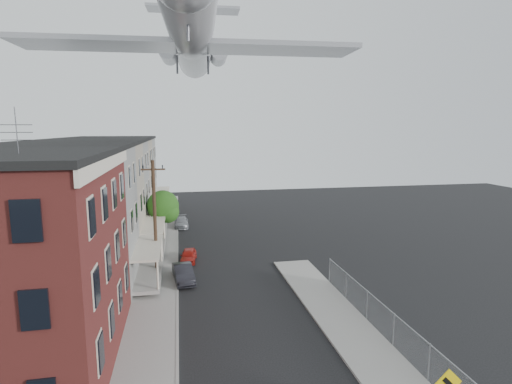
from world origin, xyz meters
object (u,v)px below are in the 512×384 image
street_tree (164,208)px  utility_pole (155,217)px  airplane (192,38)px  car_far (181,222)px  car_mid (183,273)px  car_near (188,256)px

street_tree → utility_pole: bearing=-91.9°
utility_pole → airplane: size_ratio=0.29×
car_far → airplane: size_ratio=0.12×
car_far → airplane: bearing=-81.6°
car_mid → car_far: 17.13m
utility_pole → car_far: size_ratio=2.31×
car_near → car_mid: bearing=-89.9°
utility_pole → car_far: utility_pole is taller
car_near → airplane: bearing=81.5°
car_mid → airplane: size_ratio=0.12×
utility_pole → car_near: (2.50, 2.90, -4.14)m
utility_pole → street_tree: bearing=88.1°
street_tree → car_mid: size_ratio=1.36×
utility_pole → car_mid: bearing=-38.6°
street_tree → airplane: (3.04, -3.73, 15.69)m
utility_pole → car_near: bearing=49.3°
utility_pole → street_tree: (0.33, 9.92, -1.22)m
utility_pole → car_far: bearing=82.7°
car_near → car_mid: size_ratio=0.82×
utility_pole → street_tree: size_ratio=1.73×
street_tree → car_far: size_ratio=1.33×
airplane → street_tree: bearing=129.1°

